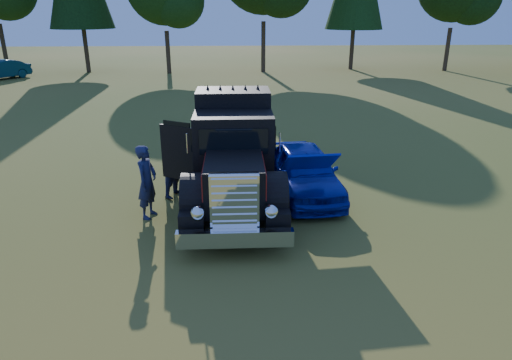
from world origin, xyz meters
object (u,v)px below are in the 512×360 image
(hotrod_coupe, at_px, (304,171))
(spectator_near, at_px, (147,182))
(distant_teal_car, at_px, (0,70))
(spectator_far, at_px, (177,164))
(diamond_t_truck, at_px, (234,158))

(hotrod_coupe, bearing_deg, spectator_near, -162.49)
(hotrod_coupe, xyz_separation_m, distant_teal_car, (-19.95, 24.39, -0.01))
(hotrod_coupe, bearing_deg, spectator_far, 178.69)
(spectator_near, distance_m, distant_teal_car, 30.14)
(distant_teal_car, bearing_deg, diamond_t_truck, -18.08)
(diamond_t_truck, height_order, spectator_far, diamond_t_truck)
(hotrod_coupe, xyz_separation_m, spectator_far, (-3.66, 0.08, 0.23))
(spectator_near, bearing_deg, distant_teal_car, 48.14)
(diamond_t_truck, xyz_separation_m, spectator_far, (-1.63, 0.48, -0.33))
(hotrod_coupe, xyz_separation_m, spectator_near, (-4.26, -1.34, 0.24))
(hotrod_coupe, height_order, spectator_far, spectator_far)
(diamond_t_truck, bearing_deg, hotrod_coupe, 11.17)
(diamond_t_truck, distance_m, distant_teal_car, 30.59)
(diamond_t_truck, distance_m, spectator_far, 1.73)
(distant_teal_car, bearing_deg, spectator_far, -20.11)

